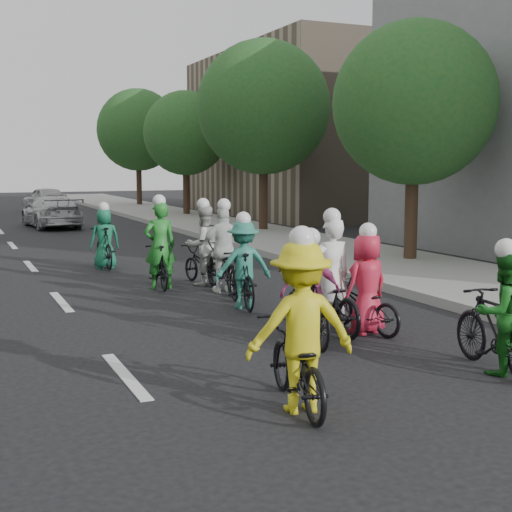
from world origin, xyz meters
TOP-DOWN VIEW (x-y plane):
  - ground at (0.00, 0.00)m, footprint 120.00×120.00m
  - sidewalk_right at (8.00, 10.00)m, footprint 4.00×80.00m
  - curb_right at (6.05, 10.00)m, footprint 0.18×80.00m
  - bldg_se at (16.00, 24.00)m, footprint 10.00×14.00m
  - tree_r_0 at (8.80, 6.60)m, footprint 4.00×4.00m
  - tree_r_1 at (8.80, 15.60)m, footprint 4.80×4.80m
  - tree_r_2 at (8.80, 24.60)m, footprint 4.00×4.00m
  - tree_r_3 at (8.80, 33.60)m, footprint 4.80×4.80m
  - cyclist_0 at (3.30, 1.00)m, footprint 0.64×1.81m
  - cyclist_1 at (4.13, -1.65)m, footprint 0.78×1.73m
  - cyclist_2 at (1.35, -1.85)m, footprint 1.21×1.77m
  - cyclist_3 at (2.69, 0.49)m, footprint 0.91×1.76m
  - cyclist_4 at (3.77, 0.75)m, footprint 0.80×1.59m
  - cyclist_5 at (2.05, 5.67)m, footprint 0.66×1.51m
  - cyclist_6 at (3.00, 5.75)m, footprint 0.89×1.60m
  - cyclist_7 at (2.83, 3.20)m, footprint 1.06×1.69m
  - cyclist_8 at (3.09, 4.81)m, footprint 1.01×1.92m
  - cyclist_9 at (1.62, 8.96)m, footprint 0.71×1.68m
  - follow_car_lead at (2.03, 21.06)m, footprint 2.11×4.44m
  - follow_car_trail at (3.14, 31.81)m, footprint 2.25×4.08m

SIDE VIEW (x-z plane):
  - ground at x=0.00m, z-range 0.00..0.00m
  - sidewalk_right at x=8.00m, z-range 0.00..0.15m
  - curb_right at x=6.05m, z-range 0.00..0.18m
  - cyclist_4 at x=3.77m, z-range -0.25..1.39m
  - cyclist_0 at x=3.30m, z-range -0.33..1.52m
  - cyclist_9 at x=1.62m, z-range -0.20..1.40m
  - cyclist_3 at x=2.69m, z-range -0.21..1.42m
  - cyclist_1 at x=4.13m, z-range -0.20..1.43m
  - follow_car_lead at x=2.03m, z-range 0.00..1.25m
  - cyclist_8 at x=3.09m, z-range -0.29..1.55m
  - cyclist_7 at x=2.83m, z-range -0.19..1.49m
  - cyclist_6 at x=3.00m, z-range -0.25..1.55m
  - follow_car_trail at x=3.14m, z-range 0.00..1.31m
  - cyclist_5 at x=2.05m, z-range -0.29..1.61m
  - cyclist_2 at x=1.35m, z-range -0.24..1.64m
  - tree_r_0 at x=8.80m, z-range 0.98..6.95m
  - tree_r_2 at x=8.80m, z-range 0.98..6.95m
  - bldg_se at x=16.00m, z-range 0.00..8.00m
  - tree_r_1 at x=8.80m, z-range 1.05..7.98m
  - tree_r_3 at x=8.80m, z-range 1.05..7.98m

